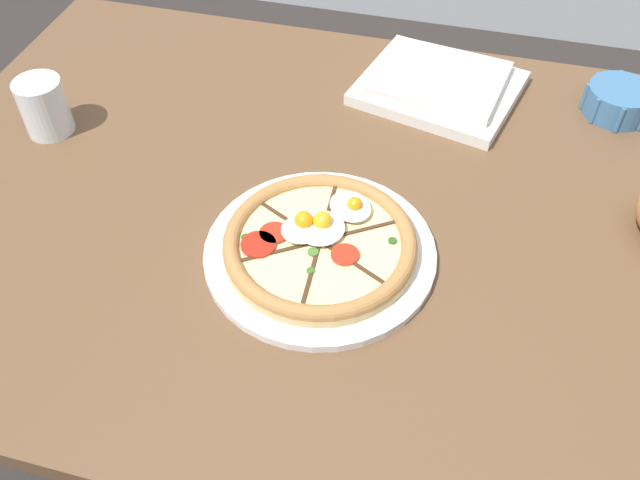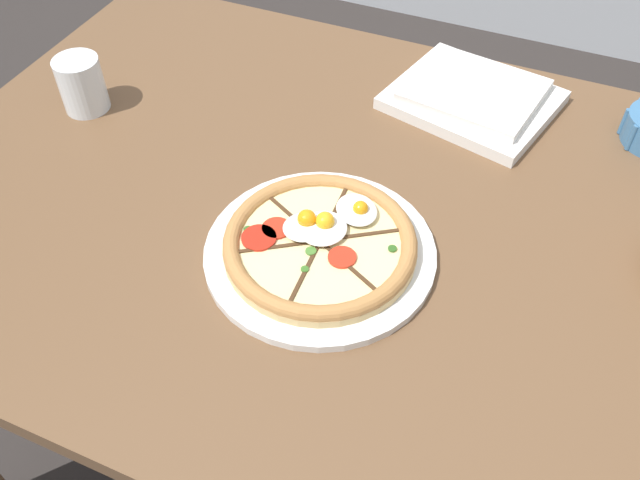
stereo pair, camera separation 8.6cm
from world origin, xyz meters
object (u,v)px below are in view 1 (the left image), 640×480
Objects in this scene: pizza at (320,245)px; dining_table at (364,258)px; ramekin_bowl at (619,100)px; napkin_folded at (439,85)px; water_glass at (45,110)px.

dining_table is at bearing 65.97° from pizza.
ramekin_bowl reaches higher than napkin_folded.
pizza is 2.73× the size of ramekin_bowl.
dining_table is 0.33m from napkin_folded.
water_glass reaches higher than dining_table.
pizza is at bearing -114.03° from dining_table.
ramekin_bowl is 1.26× the size of water_glass.
ramekin_bowl is at bearing 17.48° from water_glass.
ramekin_bowl is 0.90m from water_glass.
dining_table is 0.54m from water_glass.
ramekin_bowl reaches higher than dining_table.
water_glass is (-0.86, -0.27, 0.01)m from ramekin_bowl.
dining_table is at bearing -100.56° from napkin_folded.
napkin_folded is 3.29× the size of water_glass.
water_glass is (-0.48, 0.15, 0.02)m from pizza.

